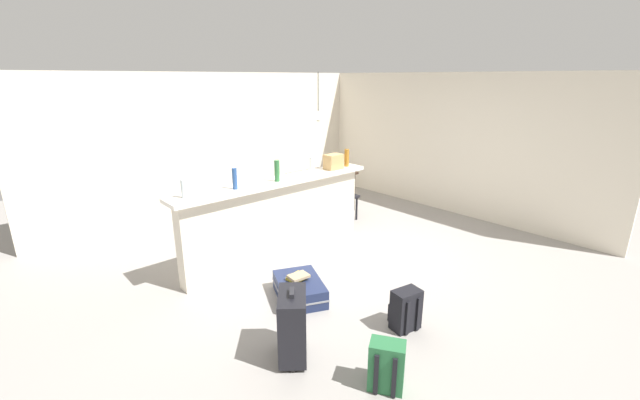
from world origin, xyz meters
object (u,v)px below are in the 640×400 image
object	(u,v)px
pendant_lamp	(318,115)
suitcase_upright_black	(293,325)
bottle_blue	(235,179)
dining_chair_near_partition	(341,191)
bottle_clear	(184,189)
bottle_amber	(347,158)
backpack_black	(405,310)
dining_table	(322,178)
bottle_green	(277,171)
grocery_bag	(334,162)
book_stack	(298,277)
backpack_green	(387,366)
suitcase_flat_navy	(299,289)
bottle_white	(312,165)

from	to	relation	value
pendant_lamp	suitcase_upright_black	xyz separation A→B (m)	(-2.89, -2.89, -1.45)
bottle_blue	dining_chair_near_partition	xyz separation A→B (m)	(2.40, 0.59, -0.73)
bottle_clear	bottle_amber	xyz separation A→B (m)	(2.55, -0.06, 0.03)
bottle_clear	backpack_black	world-z (taller)	bottle_clear
dining_chair_near_partition	dining_table	bearing A→B (deg)	86.60
bottle_blue	bottle_amber	world-z (taller)	bottle_amber
bottle_green	bottle_amber	distance (m)	1.33
dining_table	grocery_bag	bearing A→B (deg)	-125.21
dining_table	dining_chair_near_partition	world-z (taller)	dining_chair_near_partition
book_stack	grocery_bag	bearing A→B (deg)	33.30
dining_table	book_stack	xyz separation A→B (m)	(-2.26, -2.08, -0.39)
dining_table	backpack_black	size ratio (longest dim) A/B	2.62
bottle_blue	bottle_green	world-z (taller)	bottle_green
backpack_green	suitcase_upright_black	size ratio (longest dim) A/B	0.63
backpack_green	pendant_lamp	bearing A→B (deg)	55.25
pendant_lamp	suitcase_flat_navy	xyz separation A→B (m)	(-2.20, -2.14, -1.67)
dining_chair_near_partition	backpack_green	size ratio (longest dim) A/B	2.21
bottle_amber	suitcase_upright_black	distance (m)	3.15
backpack_black	suitcase_flat_navy	bearing A→B (deg)	110.16
backpack_green	backpack_black	xyz separation A→B (m)	(0.77, 0.39, 0.00)
dining_chair_near_partition	backpack_green	distance (m)	4.07
bottle_clear	grocery_bag	xyz separation A→B (m)	(2.27, -0.06, 0.00)
bottle_blue	bottle_white	bearing A→B (deg)	0.97
bottle_white	backpack_green	bearing A→B (deg)	-119.21
book_stack	suitcase_flat_navy	bearing A→B (deg)	-95.20
bottle_green	dining_table	bearing A→B (deg)	31.92
bottle_amber	backpack_green	xyz separation A→B (m)	(-2.11, -2.54, -1.04)
bottle_white	pendant_lamp	world-z (taller)	pendant_lamp
dining_chair_near_partition	backpack_green	xyz separation A→B (m)	(-2.58, -3.13, -0.31)
bottle_clear	bottle_blue	world-z (taller)	bottle_blue
bottle_amber	backpack_green	world-z (taller)	bottle_amber
bottle_amber	suitcase_upright_black	size ratio (longest dim) A/B	0.39
grocery_bag	dining_chair_near_partition	size ratio (longest dim) A/B	0.28
grocery_bag	book_stack	distance (m)	2.02
bottle_amber	backpack_black	xyz separation A→B (m)	(-1.34, -2.15, -1.04)
bottle_clear	backpack_black	distance (m)	2.71
dining_chair_near_partition	book_stack	xyz separation A→B (m)	(-2.23, -1.57, -0.26)
bottle_green	backpack_green	xyz separation A→B (m)	(-0.79, -2.51, -1.05)
suitcase_flat_navy	backpack_black	distance (m)	1.23
backpack_green	backpack_black	size ratio (longest dim) A/B	1.00
pendant_lamp	backpack_black	size ratio (longest dim) A/B	1.99
bottle_white	grocery_bag	size ratio (longest dim) A/B	0.85
bottle_clear	book_stack	xyz separation A→B (m)	(0.79, -1.03, -0.96)
bottle_amber	dining_chair_near_partition	distance (m)	1.05
suitcase_flat_navy	suitcase_upright_black	bearing A→B (deg)	-132.41
suitcase_upright_black	book_stack	bearing A→B (deg)	48.47
bottle_clear	suitcase_upright_black	bearing A→B (deg)	-86.81
dining_table	backpack_green	xyz separation A→B (m)	(-2.61, -3.65, -0.44)
dining_chair_near_partition	pendant_lamp	distance (m)	1.38
dining_chair_near_partition	bottle_amber	bearing A→B (deg)	-128.67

